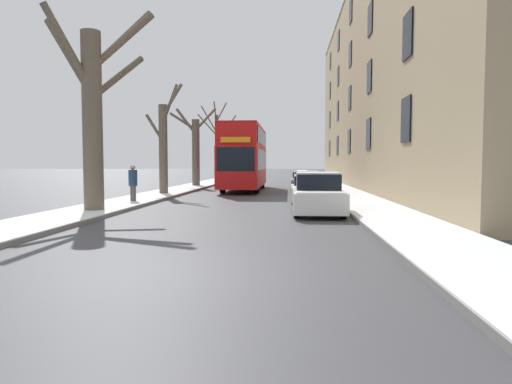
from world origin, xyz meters
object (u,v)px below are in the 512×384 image
Objects in this scene: bare_tree_left_1 at (164,145)px; parked_car_3 at (303,181)px; parked_car_2 at (306,184)px; bare_tree_left_0 at (94,107)px; bare_tree_left_3 at (216,142)px; pedestrian_left_sidewalk at (133,183)px; bare_tree_left_2 at (195,148)px; parked_car_1 at (311,189)px; double_decker_bus at (244,155)px; parked_car_0 at (318,195)px.

parked_car_3 is at bearing 43.27° from bare_tree_left_1.
parked_car_2 is 0.96× the size of parked_car_3.
parked_car_3 is at bearing 64.84° from bare_tree_left_0.
parked_car_2 is (8.42, -18.02, -3.38)m from bare_tree_left_3.
bare_tree_left_2 is at bearing -41.66° from pedestrian_left_sidewalk.
parked_car_1 is 5.82m from parked_car_2.
bare_tree_left_3 is at bearing 90.07° from bare_tree_left_1.
parked_car_1 is 1.08× the size of parked_car_3.
double_decker_bus reaches higher than pedestrian_left_sidewalk.
pedestrian_left_sidewalk is at bearing -89.02° from bare_tree_left_2.
parked_car_2 is at bearing -42.78° from double_decker_bus.
pedestrian_left_sidewalk is (-8.27, 3.68, 0.29)m from parked_car_0.
parked_car_3 is at bearing -73.83° from pedestrian_left_sidewalk.
bare_tree_left_3 is 14.93m from parked_car_3.
bare_tree_left_3 reaches higher than parked_car_3.
parked_car_1 is at bearing -58.34° from bare_tree_left_2.
double_decker_bus is at bearing 137.22° from parked_car_2.
double_decker_bus is 2.69× the size of parked_car_0.
bare_tree_left_1 is 8.88m from parked_car_2.
bare_tree_left_3 reaches higher than bare_tree_left_1.
bare_tree_left_2 is 0.61× the size of double_decker_bus.
pedestrian_left_sidewalk reaches higher than parked_car_0.
bare_tree_left_3 is 0.73× the size of double_decker_bus.
bare_tree_left_2 is 21.13m from parked_car_0.
bare_tree_left_1 reaches higher than bare_tree_left_2.
bare_tree_left_2 reaches higher than parked_car_0.
bare_tree_left_0 reaches higher than bare_tree_left_3.
parked_car_2 is (0.00, 11.17, -0.05)m from parked_car_0.
bare_tree_left_0 is at bearing -125.84° from parked_car_2.
parked_car_3 is at bearing 90.00° from parked_car_0.
bare_tree_left_0 is 1.75× the size of parked_car_1.
pedestrian_left_sidewalk is (0.27, -15.49, -2.11)m from bare_tree_left_2.
parked_car_2 is (8.53, -8.01, -2.45)m from bare_tree_left_2.
parked_car_3 is at bearing -54.58° from bare_tree_left_3.
bare_tree_left_3 is 25.68m from pedestrian_left_sidewalk.
bare_tree_left_0 is at bearing -145.69° from parked_car_1.
bare_tree_left_1 is 0.62× the size of double_decker_bus.
parked_car_0 reaches higher than parked_car_1.
bare_tree_left_1 is 11.77m from parked_car_3.
bare_tree_left_2 is 1.63× the size of parked_car_0.
bare_tree_left_3 reaches higher than parked_car_1.
parked_car_1 is at bearing -90.00° from parked_car_3.
parked_car_2 is at bearing 90.00° from parked_car_0.
double_decker_bus is 12.16m from pedestrian_left_sidewalk.
bare_tree_left_2 is at bearing -90.64° from bare_tree_left_3.
pedestrian_left_sidewalk is at bearing -137.86° from parked_car_2.
bare_tree_left_3 reaches higher than parked_car_2.
pedestrian_left_sidewalk is (0.03, 4.00, -2.97)m from bare_tree_left_0.
parked_car_0 is at bearing -90.00° from parked_car_1.
parked_car_0 is 17.34m from parked_car_3.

